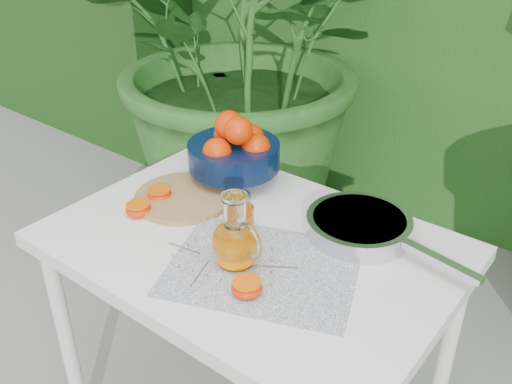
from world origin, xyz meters
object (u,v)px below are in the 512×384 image
Objects in this scene: white_table at (251,266)px; saute_pan at (360,225)px; cutting_board at (183,198)px; fruit_bowl at (235,150)px; juice_pitcher at (236,240)px.

white_table is 2.05× the size of saute_pan.
cutting_board is 0.21m from fruit_bowl.
juice_pitcher is 0.37× the size of saute_pan.
white_table is at bearing -43.23° from fruit_bowl.
fruit_bowl reaches higher than juice_pitcher.
saute_pan reaches higher than white_table.
juice_pitcher is 0.34m from saute_pan.
white_table is 0.37m from fruit_bowl.
saute_pan is at bearing 43.06° from white_table.
fruit_bowl is at bearing 78.93° from cutting_board.
saute_pan is (0.20, 0.19, 0.11)m from white_table.
cutting_board is at bearing 172.56° from white_table.
white_table is 0.18m from juice_pitcher.
fruit_bowl is 0.44m from saute_pan.
saute_pan is at bearing -4.21° from fruit_bowl.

